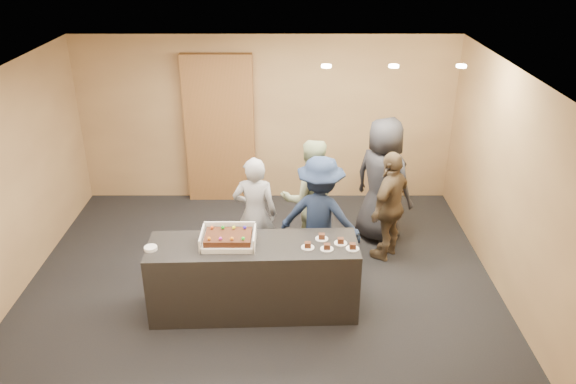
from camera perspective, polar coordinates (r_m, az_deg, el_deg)
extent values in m
plane|color=black|center=(7.42, -2.71, -8.79)|extent=(6.00, 6.00, 0.00)
plane|color=silver|center=(6.31, -3.22, 11.91)|extent=(6.00, 6.00, 0.00)
cube|color=olive|center=(9.09, -2.21, 7.34)|extent=(6.00, 0.04, 2.70)
cube|color=olive|center=(4.61, -4.41, -12.41)|extent=(6.00, 0.04, 2.70)
cube|color=olive|center=(7.53, -26.38, 0.64)|extent=(0.04, 5.00, 2.70)
cube|color=olive|center=(7.25, 21.46, 0.67)|extent=(0.04, 5.00, 2.70)
cube|color=black|center=(6.65, -3.48, -8.66)|extent=(2.42, 0.79, 0.90)
cube|color=brown|center=(9.10, -6.96, 6.29)|extent=(1.10, 0.15, 2.42)
cube|color=white|center=(6.42, -6.07, -5.08)|extent=(0.59, 0.41, 0.06)
cube|color=white|center=(6.43, -8.72, -4.66)|extent=(0.02, 0.41, 0.16)
cube|color=white|center=(6.37, -3.43, -4.71)|extent=(0.02, 0.41, 0.16)
cube|color=white|center=(6.56, -5.92, -3.72)|extent=(0.59, 0.02, 0.18)
cube|color=#361A0C|center=(6.38, -6.09, -4.58)|extent=(0.52, 0.36, 0.07)
sphere|color=#C84917|center=(6.49, -7.75, -3.59)|extent=(0.04, 0.04, 0.04)
sphere|color=#19961C|center=(6.47, -6.64, -3.60)|extent=(0.04, 0.04, 0.04)
sphere|color=#E5FD1A|center=(6.46, -5.53, -3.61)|extent=(0.04, 0.04, 0.04)
sphere|color=#2B18CC|center=(6.45, -4.42, -3.61)|extent=(0.04, 0.04, 0.04)
sphere|color=orange|center=(6.27, -8.03, -4.70)|extent=(0.04, 0.04, 0.04)
sphere|color=#C129BC|center=(6.26, -6.88, -4.72)|extent=(0.04, 0.04, 0.04)
sphere|color=orange|center=(6.24, -5.73, -4.73)|extent=(0.04, 0.04, 0.04)
sphere|color=green|center=(6.23, -4.58, -4.73)|extent=(0.04, 0.04, 0.04)
cylinder|color=white|center=(6.47, -13.78, -5.56)|extent=(0.15, 0.15, 0.04)
cylinder|color=white|center=(6.33, 2.01, -5.65)|extent=(0.15, 0.15, 0.01)
cube|color=#361A0C|center=(6.32, 2.02, -5.38)|extent=(0.07, 0.06, 0.06)
cylinder|color=white|center=(6.51, 3.45, -4.76)|extent=(0.15, 0.15, 0.01)
cube|color=#361A0C|center=(6.49, 3.45, -4.50)|extent=(0.07, 0.06, 0.06)
cylinder|color=white|center=(6.32, 3.97, -5.79)|extent=(0.15, 0.15, 0.01)
cube|color=#361A0C|center=(6.30, 3.98, -5.53)|extent=(0.07, 0.06, 0.06)
cylinder|color=white|center=(6.44, 5.36, -5.20)|extent=(0.15, 0.15, 0.01)
cube|color=#361A0C|center=(6.42, 5.37, -4.93)|extent=(0.07, 0.06, 0.06)
cylinder|color=white|center=(6.35, 6.57, -5.73)|extent=(0.15, 0.15, 0.01)
cube|color=#361A0C|center=(6.33, 6.58, -5.47)|extent=(0.07, 0.06, 0.06)
imported|color=#9A9A9F|center=(7.30, -3.37, -2.25)|extent=(0.59, 0.41, 1.57)
imported|color=#9AA97D|center=(7.58, 2.30, -0.65)|extent=(0.91, 0.76, 1.68)
imported|color=#192542|center=(7.15, 3.28, -2.57)|extent=(1.19, 0.89, 1.64)
imported|color=brown|center=(7.65, 10.34, -1.38)|extent=(0.85, 0.95, 1.55)
imported|color=#25252A|center=(8.03, 9.59, 1.16)|extent=(1.06, 1.04, 1.84)
cylinder|color=#FFEAC6|center=(6.81, 3.91, 12.64)|extent=(0.12, 0.12, 0.03)
cylinder|color=#FFEAC6|center=(6.91, 10.70, 12.46)|extent=(0.12, 0.12, 0.03)
cylinder|color=#FFEAC6|center=(7.10, 17.20, 12.12)|extent=(0.12, 0.12, 0.03)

